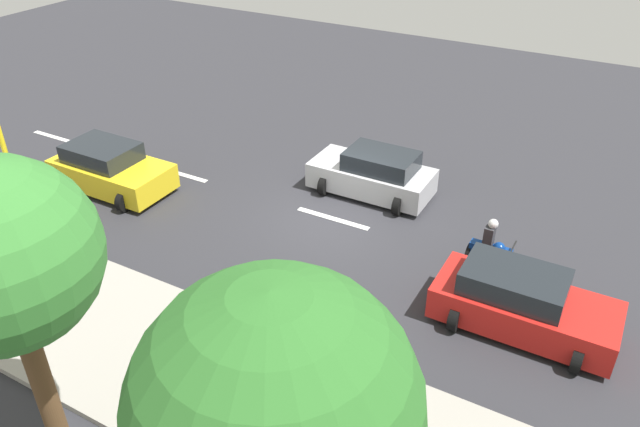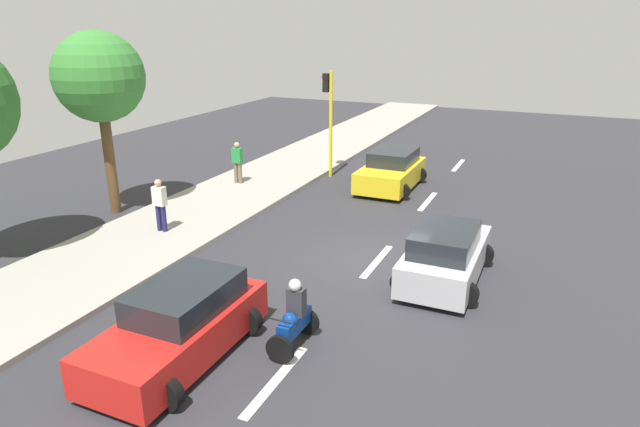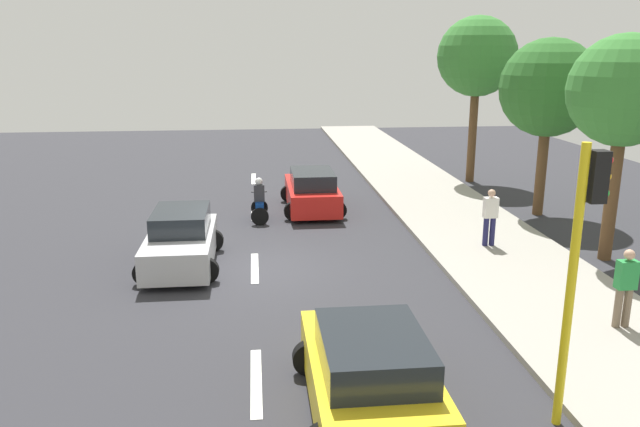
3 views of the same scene
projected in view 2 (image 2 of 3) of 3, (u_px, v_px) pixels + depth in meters
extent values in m
cube|color=#2D2D33|center=(377.00, 263.00, 15.66)|extent=(40.00, 60.00, 0.10)
cube|color=#9E998E|center=(176.00, 224.00, 18.31)|extent=(4.00, 60.00, 0.15)
cube|color=white|center=(458.00, 165.00, 25.97)|extent=(0.20, 2.40, 0.01)
cube|color=white|center=(428.00, 201.00, 20.80)|extent=(0.20, 2.40, 0.01)
cube|color=white|center=(377.00, 261.00, 15.64)|extent=(0.20, 2.40, 0.01)
cube|color=white|center=(276.00, 380.00, 10.47)|extent=(0.20, 2.40, 0.01)
cube|color=#B7B7BC|center=(445.00, 259.00, 14.41)|extent=(1.73, 3.87, 0.80)
cube|color=#1E2328|center=(445.00, 239.00, 13.91)|extent=(1.46, 2.17, 0.56)
cylinder|color=black|center=(428.00, 246.00, 15.88)|extent=(0.64, 0.22, 0.64)
cylinder|color=black|center=(482.00, 255.00, 15.29)|extent=(0.64, 0.22, 0.64)
cylinder|color=black|center=(403.00, 282.00, 13.68)|extent=(0.64, 0.22, 0.64)
cylinder|color=black|center=(465.00, 294.00, 13.09)|extent=(0.64, 0.22, 0.64)
cube|color=yellow|center=(391.00, 175.00, 22.28)|extent=(1.91, 3.90, 0.80)
cube|color=#1E2328|center=(394.00, 157.00, 22.33)|extent=(1.60, 2.19, 0.56)
cylinder|color=black|center=(402.00, 192.00, 20.93)|extent=(0.64, 0.22, 0.64)
cylinder|color=black|center=(360.00, 186.00, 21.58)|extent=(0.64, 0.22, 0.64)
cylinder|color=black|center=(419.00, 175.00, 23.15)|extent=(0.64, 0.22, 0.64)
cylinder|color=black|center=(380.00, 171.00, 23.80)|extent=(0.64, 0.22, 0.64)
cube|color=red|center=(178.00, 334.00, 11.00)|extent=(1.77, 4.11, 0.80)
cube|color=#1E2328|center=(186.00, 296.00, 11.06)|extent=(1.49, 2.30, 0.56)
cylinder|color=black|center=(167.00, 393.00, 9.61)|extent=(0.64, 0.22, 0.64)
cylinder|color=black|center=(99.00, 372.00, 10.21)|extent=(0.64, 0.22, 0.64)
cylinder|color=black|center=(248.00, 320.00, 11.95)|extent=(0.64, 0.22, 0.64)
cylinder|color=black|center=(189.00, 306.00, 12.55)|extent=(0.64, 0.22, 0.64)
cylinder|color=black|center=(280.00, 350.00, 10.92)|extent=(0.60, 0.10, 0.60)
cylinder|color=black|center=(306.00, 321.00, 11.96)|extent=(0.60, 0.10, 0.60)
cube|color=navy|center=(294.00, 323.00, 11.40)|extent=(0.28, 1.10, 0.36)
sphere|color=navy|center=(290.00, 320.00, 11.17)|extent=(0.32, 0.32, 0.32)
cylinder|color=black|center=(282.00, 321.00, 10.81)|extent=(0.55, 0.04, 0.04)
cube|color=#333338|center=(296.00, 302.00, 11.34)|extent=(0.36, 0.24, 0.60)
sphere|color=silver|center=(295.00, 285.00, 11.16)|extent=(0.26, 0.26, 0.26)
cylinder|color=#1E1E4C|center=(164.00, 218.00, 17.33)|extent=(0.16, 0.16, 0.85)
cylinder|color=#1E1E4C|center=(159.00, 218.00, 17.41)|extent=(0.16, 0.16, 0.85)
cube|color=silver|center=(159.00, 196.00, 17.13)|extent=(0.40, 0.24, 0.60)
sphere|color=tan|center=(158.00, 183.00, 16.99)|extent=(0.22, 0.22, 0.22)
cylinder|color=#72604C|center=(240.00, 173.00, 22.48)|extent=(0.16, 0.16, 0.85)
cylinder|color=#72604C|center=(236.00, 172.00, 22.56)|extent=(0.16, 0.16, 0.85)
cube|color=#268C3F|center=(237.00, 155.00, 22.28)|extent=(0.40, 0.24, 0.60)
sphere|color=tan|center=(237.00, 145.00, 22.14)|extent=(0.22, 0.22, 0.22)
cylinder|color=yellow|center=(331.00, 125.00, 23.42)|extent=(0.14, 0.14, 4.50)
cube|color=black|center=(326.00, 83.00, 22.93)|extent=(0.24, 0.24, 0.76)
sphere|color=red|center=(324.00, 77.00, 22.90)|extent=(0.16, 0.16, 0.16)
sphere|color=#F2A50C|center=(324.00, 83.00, 22.98)|extent=(0.16, 0.16, 0.16)
sphere|color=green|center=(324.00, 88.00, 23.06)|extent=(0.16, 0.16, 0.16)
cylinder|color=brown|center=(110.00, 162.00, 19.08)|extent=(0.36, 0.36, 3.66)
sphere|color=#387F33|center=(99.00, 77.00, 18.12)|extent=(2.98, 2.98, 2.98)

